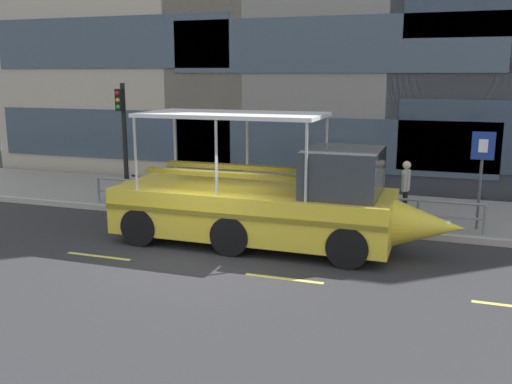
# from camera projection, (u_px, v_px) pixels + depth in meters

# --- Properties ---
(ground_plane) EXTENTS (120.00, 120.00, 0.00)m
(ground_plane) POSITION_uv_depth(u_px,v_px,m) (205.00, 253.00, 14.32)
(ground_plane) COLOR #2B2B2D
(sidewalk) EXTENTS (32.00, 4.80, 0.18)m
(sidewalk) POSITION_uv_depth(u_px,v_px,m) (271.00, 203.00, 19.48)
(sidewalk) COLOR gray
(sidewalk) RESTS_ON ground_plane
(curb_edge) EXTENTS (32.00, 0.18, 0.18)m
(curb_edge) POSITION_uv_depth(u_px,v_px,m) (247.00, 220.00, 17.18)
(curb_edge) COLOR #B2ADA3
(curb_edge) RESTS_ON ground_plane
(lane_centreline) EXTENTS (25.80, 0.12, 0.01)m
(lane_centreline) POSITION_uv_depth(u_px,v_px,m) (186.00, 267.00, 13.30)
(lane_centreline) COLOR #DBD64C
(lane_centreline) RESTS_ON ground_plane
(curb_guardrail) EXTENTS (12.27, 0.09, 0.86)m
(curb_guardrail) POSITION_uv_depth(u_px,v_px,m) (270.00, 198.00, 17.16)
(curb_guardrail) COLOR gray
(curb_guardrail) RESTS_ON sidewalk
(traffic_light_pole) EXTENTS (0.24, 0.46, 3.97)m
(traffic_light_pole) POSITION_uv_depth(u_px,v_px,m) (123.00, 130.00, 19.05)
(traffic_light_pole) COLOR black
(traffic_light_pole) RESTS_ON sidewalk
(parking_sign) EXTENTS (0.60, 0.12, 2.73)m
(parking_sign) POSITION_uv_depth(u_px,v_px,m) (482.00, 164.00, 15.47)
(parking_sign) COLOR #4C4F54
(parking_sign) RESTS_ON sidewalk
(leaned_bicycle) EXTENTS (1.74, 0.46, 0.96)m
(leaned_bicycle) POSITION_uv_depth(u_px,v_px,m) (141.00, 192.00, 18.93)
(leaned_bicycle) COLOR black
(leaned_bicycle) RESTS_ON sidewalk
(duck_tour_boat) EXTENTS (9.14, 2.59, 3.46)m
(duck_tour_boat) POSITION_uv_depth(u_px,v_px,m) (272.00, 204.00, 14.76)
(duck_tour_boat) COLOR yellow
(duck_tour_boat) RESTS_ON ground_plane
(pedestrian_near_bow) EXTENTS (0.24, 0.51, 1.76)m
(pedestrian_near_bow) POSITION_uv_depth(u_px,v_px,m) (406.00, 184.00, 16.73)
(pedestrian_near_bow) COLOR black
(pedestrian_near_bow) RESTS_ON sidewalk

